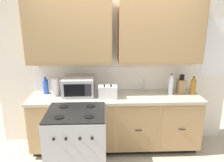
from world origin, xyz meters
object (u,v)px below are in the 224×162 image
Objects in this scene: paper_towel_roll at (55,87)px; bottle_blue at (46,85)px; microwave at (78,87)px; toaster at (108,92)px; knife_block at (181,86)px; bottle_clear at (171,85)px; bottle_amber at (193,86)px; stove_range at (77,144)px.

bottle_blue is (-0.16, 0.08, 0.00)m from paper_towel_roll.
microwave reaches higher than toaster.
microwave is 1.77× the size of bottle_blue.
knife_block is at bearing 8.71° from toaster.
microwave is 1.85× the size of paper_towel_roll.
microwave is 1.44m from bottle_clear.
bottle_clear is 1.16× the size of bottle_amber.
knife_block is at bearing 21.27° from bottle_clear.
paper_towel_roll is at bearing -25.25° from bottle_blue.
bottle_clear is (1.41, 0.66, 0.61)m from stove_range.
knife_block is (1.60, 0.73, 0.56)m from stove_range.
knife_block is at bearing 1.56° from microwave.
toaster is 0.96× the size of bottle_amber.
bottle_clear reaches higher than stove_range.
bottle_blue is at bearing 176.67° from bottle_amber.
microwave is 1.65× the size of bottle_amber.
bottle_blue is (-0.53, 0.10, -0.01)m from microwave.
stove_range is 0.88m from toaster.
bottle_clear is (0.99, 0.11, 0.07)m from toaster.
microwave is 0.54m from bottle_blue.
microwave is 1.42× the size of bottle_clear.
bottle_clear reaches higher than microwave.
knife_block reaches higher than paper_towel_roll.
knife_block is 2.16m from bottle_blue.
paper_towel_roll is at bearing 178.44° from bottle_amber.
microwave is at bearing -11.18° from bottle_blue.
stove_range is 1.13m from bottle_blue.
bottle_clear is (1.44, -0.03, 0.02)m from microwave.
stove_range is 3.65× the size of paper_towel_roll.
microwave is 1.80m from bottle_amber.
knife_block is at bearing 155.68° from bottle_amber.
knife_block is 0.19m from bottle_amber.
stove_range is 0.90m from microwave.
microwave is 1.63m from knife_block.
paper_towel_roll is (-0.40, 0.71, 0.57)m from stove_range.
toaster is 1.19m from knife_block.
stove_range is 3.39× the size of toaster.
bottle_amber is at bearing 20.33° from stove_range.
paper_towel_roll is 0.89× the size of bottle_amber.
bottle_clear is at bearing 24.95° from stove_range.
toaster is 0.84m from paper_towel_roll.
bottle_blue is (-2.32, 0.14, -0.01)m from bottle_amber.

